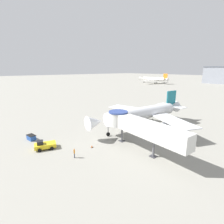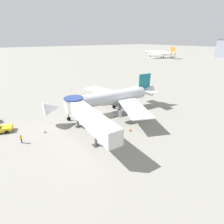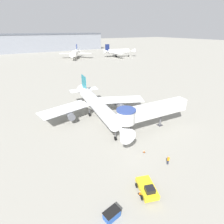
{
  "view_description": "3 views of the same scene",
  "coord_description": "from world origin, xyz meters",
  "px_view_note": "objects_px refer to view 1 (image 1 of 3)",
  "views": [
    {
      "loc": [
        27.42,
        -33.68,
        15.16
      ],
      "look_at": [
        -6.17,
        -4.95,
        4.14
      ],
      "focal_mm": 28.0,
      "sensor_mm": 36.0,
      "label": 1
    },
    {
      "loc": [
        34.32,
        -23.0,
        17.98
      ],
      "look_at": [
        4.06,
        -1.51,
        2.21
      ],
      "focal_mm": 28.0,
      "sensor_mm": 36.0,
      "label": 2
    },
    {
      "loc": [
        -18.22,
        -36.09,
        21.32
      ],
      "look_at": [
        -0.54,
        -6.02,
        4.76
      ],
      "focal_mm": 28.0,
      "sensor_mm": 36.0,
      "label": 3
    }
  ],
  "objects_px": {
    "jet_bridge": "(138,126)",
    "ground_crew_marshaller": "(74,152)",
    "traffic_cone_apron_front": "(44,145)",
    "traffic_cone_starboard_wing": "(177,141)",
    "pushback_tug_yellow": "(45,145)",
    "main_airplane": "(144,113)",
    "traffic_cone_near_nose": "(92,146)",
    "background_jet_orange_tail": "(154,79)",
    "service_container_blue": "(31,137)"
  },
  "relations": [
    {
      "from": "pushback_tug_yellow",
      "to": "traffic_cone_near_nose",
      "type": "xyz_separation_m",
      "value": [
        5.52,
        7.23,
        -0.45
      ]
    },
    {
      "from": "jet_bridge",
      "to": "traffic_cone_starboard_wing",
      "type": "height_order",
      "value": "jet_bridge"
    },
    {
      "from": "traffic_cone_starboard_wing",
      "to": "ground_crew_marshaller",
      "type": "xyz_separation_m",
      "value": [
        -8.24,
        -19.44,
        0.66
      ]
    },
    {
      "from": "ground_crew_marshaller",
      "to": "pushback_tug_yellow",
      "type": "bearing_deg",
      "value": 52.86
    },
    {
      "from": "traffic_cone_near_nose",
      "to": "background_jet_orange_tail",
      "type": "relative_size",
      "value": 0.02
    },
    {
      "from": "ground_crew_marshaller",
      "to": "background_jet_orange_tail",
      "type": "distance_m",
      "value": 166.1
    },
    {
      "from": "traffic_cone_near_nose",
      "to": "traffic_cone_starboard_wing",
      "type": "relative_size",
      "value": 0.87
    },
    {
      "from": "traffic_cone_near_nose",
      "to": "traffic_cone_starboard_wing",
      "type": "bearing_deg",
      "value": 56.9
    },
    {
      "from": "ground_crew_marshaller",
      "to": "traffic_cone_near_nose",
      "type": "bearing_deg",
      "value": -40.63
    },
    {
      "from": "jet_bridge",
      "to": "traffic_cone_near_nose",
      "type": "xyz_separation_m",
      "value": [
        -6.14,
        -6.42,
        -4.36
      ]
    },
    {
      "from": "traffic_cone_apron_front",
      "to": "traffic_cone_near_nose",
      "type": "bearing_deg",
      "value": 46.74
    },
    {
      "from": "service_container_blue",
      "to": "jet_bridge",
      "type": "bearing_deg",
      "value": 38.58
    },
    {
      "from": "service_container_blue",
      "to": "traffic_cone_near_nose",
      "type": "relative_size",
      "value": 3.59
    },
    {
      "from": "pushback_tug_yellow",
      "to": "traffic_cone_starboard_wing",
      "type": "xyz_separation_m",
      "value": [
        15.19,
        22.06,
        -0.4
      ]
    },
    {
      "from": "traffic_cone_starboard_wing",
      "to": "jet_bridge",
      "type": "bearing_deg",
      "value": -112.73
    },
    {
      "from": "main_airplane",
      "to": "service_container_blue",
      "type": "xyz_separation_m",
      "value": [
        -10.36,
        -25.34,
        -3.22
      ]
    },
    {
      "from": "ground_crew_marshaller",
      "to": "background_jet_orange_tail",
      "type": "xyz_separation_m",
      "value": [
        -87.11,
        141.39,
        3.49
      ]
    },
    {
      "from": "service_container_blue",
      "to": "ground_crew_marshaller",
      "type": "bearing_deg",
      "value": 13.91
    },
    {
      "from": "jet_bridge",
      "to": "main_airplane",
      "type": "bearing_deg",
      "value": 127.83
    },
    {
      "from": "service_container_blue",
      "to": "traffic_cone_starboard_wing",
      "type": "relative_size",
      "value": 3.1
    },
    {
      "from": "main_airplane",
      "to": "ground_crew_marshaller",
      "type": "bearing_deg",
      "value": -76.73
    },
    {
      "from": "traffic_cone_apron_front",
      "to": "ground_crew_marshaller",
      "type": "distance_m",
      "value": 8.36
    },
    {
      "from": "service_container_blue",
      "to": "ground_crew_marshaller",
      "type": "xyz_separation_m",
      "value": [
        13.22,
        3.27,
        0.45
      ]
    },
    {
      "from": "traffic_cone_near_nose",
      "to": "pushback_tug_yellow",
      "type": "bearing_deg",
      "value": -127.37
    },
    {
      "from": "traffic_cone_starboard_wing",
      "to": "service_container_blue",
      "type": "bearing_deg",
      "value": -133.37
    },
    {
      "from": "main_airplane",
      "to": "ground_crew_marshaller",
      "type": "relative_size",
      "value": 17.16
    },
    {
      "from": "main_airplane",
      "to": "jet_bridge",
      "type": "xyz_separation_m",
      "value": [
        7.58,
        -11.03,
        0.88
      ]
    },
    {
      "from": "pushback_tug_yellow",
      "to": "ground_crew_marshaller",
      "type": "distance_m",
      "value": 7.43
    },
    {
      "from": "ground_crew_marshaller",
      "to": "background_jet_orange_tail",
      "type": "relative_size",
      "value": 0.05
    },
    {
      "from": "main_airplane",
      "to": "ground_crew_marshaller",
      "type": "xyz_separation_m",
      "value": [
        2.86,
        -22.06,
        -2.77
      ]
    },
    {
      "from": "pushback_tug_yellow",
      "to": "traffic_cone_apron_front",
      "type": "xyz_separation_m",
      "value": [
        -1.05,
        0.25,
        -0.37
      ]
    },
    {
      "from": "service_container_blue",
      "to": "traffic_cone_starboard_wing",
      "type": "xyz_separation_m",
      "value": [
        21.46,
        22.71,
        -0.21
      ]
    },
    {
      "from": "pushback_tug_yellow",
      "to": "background_jet_orange_tail",
      "type": "height_order",
      "value": "background_jet_orange_tail"
    },
    {
      "from": "service_container_blue",
      "to": "background_jet_orange_tail",
      "type": "bearing_deg",
      "value": 117.06
    },
    {
      "from": "main_airplane",
      "to": "traffic_cone_apron_front",
      "type": "bearing_deg",
      "value": -95.98
    },
    {
      "from": "service_container_blue",
      "to": "main_airplane",
      "type": "bearing_deg",
      "value": 67.77
    },
    {
      "from": "pushback_tug_yellow",
      "to": "traffic_cone_starboard_wing",
      "type": "height_order",
      "value": "pushback_tug_yellow"
    },
    {
      "from": "main_airplane",
      "to": "jet_bridge",
      "type": "distance_m",
      "value": 13.41
    },
    {
      "from": "jet_bridge",
      "to": "ground_crew_marshaller",
      "type": "relative_size",
      "value": 10.57
    },
    {
      "from": "traffic_cone_near_nose",
      "to": "jet_bridge",
      "type": "bearing_deg",
      "value": 46.26
    },
    {
      "from": "main_airplane",
      "to": "traffic_cone_apron_front",
      "type": "relative_size",
      "value": 38.03
    },
    {
      "from": "jet_bridge",
      "to": "ground_crew_marshaller",
      "type": "xyz_separation_m",
      "value": [
        -4.72,
        -11.03,
        -3.65
      ]
    },
    {
      "from": "traffic_cone_apron_front",
      "to": "ground_crew_marshaller",
      "type": "relative_size",
      "value": 0.45
    },
    {
      "from": "traffic_cone_starboard_wing",
      "to": "background_jet_orange_tail",
      "type": "distance_m",
      "value": 154.86
    },
    {
      "from": "main_airplane",
      "to": "traffic_cone_starboard_wing",
      "type": "height_order",
      "value": "main_airplane"
    },
    {
      "from": "jet_bridge",
      "to": "ground_crew_marshaller",
      "type": "height_order",
      "value": "jet_bridge"
    },
    {
      "from": "traffic_cone_apron_front",
      "to": "ground_crew_marshaller",
      "type": "height_order",
      "value": "ground_crew_marshaller"
    },
    {
      "from": "background_jet_orange_tail",
      "to": "ground_crew_marshaller",
      "type": "bearing_deg",
      "value": 29.15
    },
    {
      "from": "jet_bridge",
      "to": "traffic_cone_starboard_wing",
      "type": "bearing_deg",
      "value": 70.62
    },
    {
      "from": "pushback_tug_yellow",
      "to": "traffic_cone_starboard_wing",
      "type": "bearing_deg",
      "value": 73.34
    }
  ]
}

